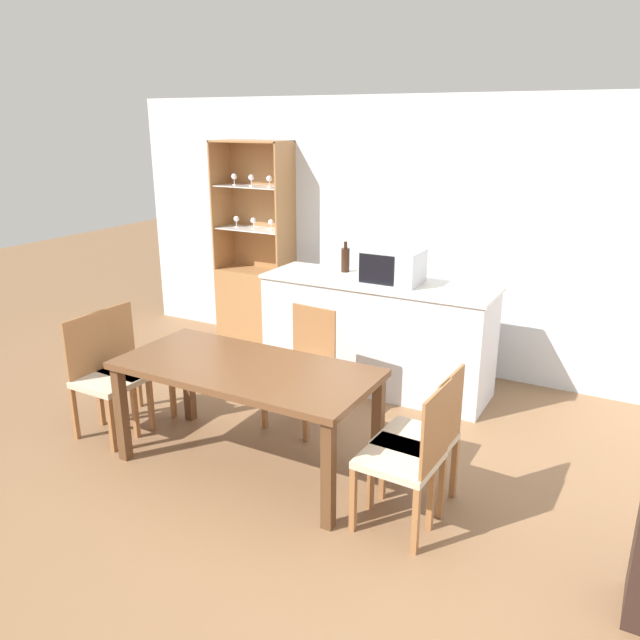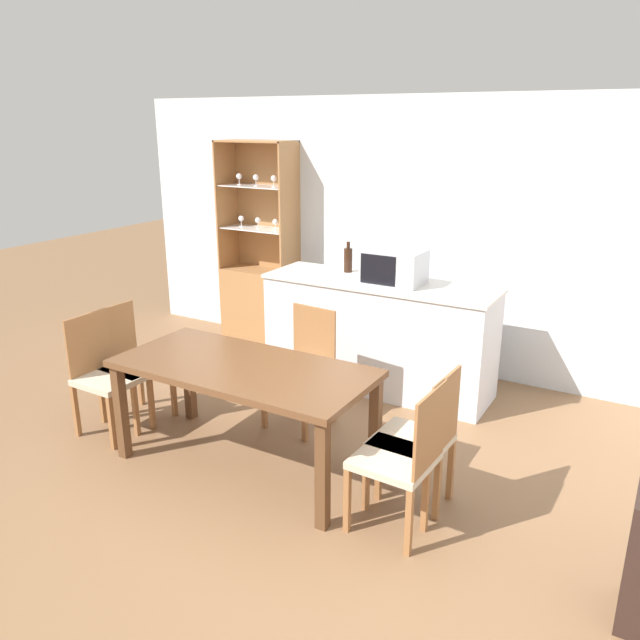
% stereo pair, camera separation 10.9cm
% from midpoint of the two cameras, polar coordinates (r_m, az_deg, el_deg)
% --- Properties ---
extents(ground_plane, '(18.00, 18.00, 0.00)m').
position_cam_midpoint_polar(ground_plane, '(4.23, -2.71, -15.62)').
color(ground_plane, brown).
extents(wall_back, '(6.80, 0.06, 2.55)m').
position_cam_midpoint_polar(wall_back, '(5.99, 10.96, 7.42)').
color(wall_back, silver).
rests_on(wall_back, ground_plane).
extents(kitchen_counter, '(2.07, 0.64, 0.99)m').
position_cam_midpoint_polar(kitchen_counter, '(5.61, 5.87, -1.33)').
color(kitchen_counter, silver).
rests_on(kitchen_counter, ground_plane).
extents(display_cabinet, '(0.82, 0.38, 2.13)m').
position_cam_midpoint_polar(display_cabinet, '(6.81, -5.00, 2.99)').
color(display_cabinet, '#A37042').
rests_on(display_cabinet, ground_plane).
extents(dining_table, '(1.77, 0.83, 0.75)m').
position_cam_midpoint_polar(dining_table, '(4.27, -6.27, -5.21)').
color(dining_table, brown).
rests_on(dining_table, ground_plane).
extents(dining_chair_side_right_near, '(0.45, 0.45, 0.93)m').
position_cam_midpoint_polar(dining_chair_side_right_near, '(3.72, 8.37, -12.41)').
color(dining_chair_side_right_near, '#C1B299').
rests_on(dining_chair_side_right_near, ground_plane).
extents(dining_chair_head_far, '(0.47, 0.47, 0.93)m').
position_cam_midpoint_polar(dining_chair_head_far, '(4.92, -0.95, -4.39)').
color(dining_chair_head_far, '#C1B299').
rests_on(dining_chair_head_far, ground_plane).
extents(dining_chair_side_left_near, '(0.44, 0.44, 0.93)m').
position_cam_midpoint_polar(dining_chair_side_left_near, '(5.04, -18.38, -4.79)').
color(dining_chair_side_left_near, '#C1B299').
rests_on(dining_chair_side_left_near, ground_plane).
extents(dining_chair_side_right_far, '(0.46, 0.46, 0.93)m').
position_cam_midpoint_polar(dining_chair_side_right_far, '(3.93, 9.77, -10.76)').
color(dining_chair_side_right_far, '#C1B299').
rests_on(dining_chair_side_right_far, ground_plane).
extents(dining_chair_side_left_far, '(0.46, 0.46, 0.93)m').
position_cam_midpoint_polar(dining_chair_side_left_far, '(5.19, -16.33, -3.90)').
color(dining_chair_side_left_far, '#C1B299').
rests_on(dining_chair_side_left_far, ground_plane).
extents(microwave, '(0.50, 0.37, 0.29)m').
position_cam_midpoint_polar(microwave, '(5.38, 7.39, 4.87)').
color(microwave, '#B7BABF').
rests_on(microwave, kitchen_counter).
extents(wine_bottle, '(0.08, 0.08, 0.28)m').
position_cam_midpoint_polar(wine_bottle, '(5.75, 3.13, 5.55)').
color(wine_bottle, black).
rests_on(wine_bottle, kitchen_counter).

